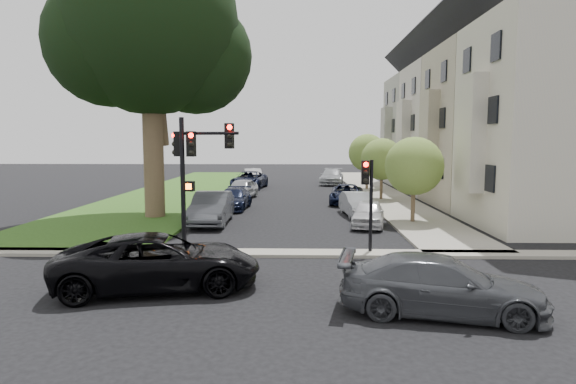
{
  "coord_description": "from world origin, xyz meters",
  "views": [
    {
      "loc": [
        0.47,
        -15.28,
        4.18
      ],
      "look_at": [
        0.0,
        5.0,
        2.0
      ],
      "focal_mm": 30.0,
      "sensor_mm": 36.0,
      "label": 1
    }
  ],
  "objects_px": {
    "car_cross_far": "(441,285)",
    "car_parked_9": "(253,177)",
    "traffic_signal_main": "(193,160)",
    "eucalyptus": "(148,26)",
    "car_parked_4": "(332,177)",
    "car_parked_0": "(368,213)",
    "small_tree_a": "(414,166)",
    "car_parked_7": "(242,189)",
    "car_parked_8": "(249,180)",
    "car_cross_near": "(159,262)",
    "car_parked_5": "(212,208)",
    "car_parked_6": "(234,199)",
    "small_tree_c": "(367,153)",
    "car_parked_1": "(357,204)",
    "traffic_signal_secondary": "(368,189)",
    "small_tree_b": "(382,159)",
    "car_parked_2": "(347,194)"
  },
  "relations": [
    {
      "from": "eucalyptus",
      "to": "car_parked_8",
      "type": "bearing_deg",
      "value": 77.78
    },
    {
      "from": "car_parked_6",
      "to": "car_cross_far",
      "type": "bearing_deg",
      "value": -63.96
    },
    {
      "from": "car_parked_0",
      "to": "car_parked_6",
      "type": "height_order",
      "value": "car_parked_0"
    },
    {
      "from": "car_parked_7",
      "to": "traffic_signal_main",
      "type": "bearing_deg",
      "value": -79.63
    },
    {
      "from": "car_parked_0",
      "to": "car_parked_8",
      "type": "bearing_deg",
      "value": 123.29
    },
    {
      "from": "car_cross_far",
      "to": "car_parked_9",
      "type": "bearing_deg",
      "value": 23.69
    },
    {
      "from": "car_parked_1",
      "to": "car_parked_9",
      "type": "height_order",
      "value": "car_parked_9"
    },
    {
      "from": "car_parked_0",
      "to": "car_parked_2",
      "type": "bearing_deg",
      "value": 101.85
    },
    {
      "from": "car_parked_1",
      "to": "car_cross_near",
      "type": "bearing_deg",
      "value": -124.2
    },
    {
      "from": "small_tree_a",
      "to": "car_cross_near",
      "type": "xyz_separation_m",
      "value": [
        -9.66,
        -10.93,
        -2.12
      ]
    },
    {
      "from": "car_cross_near",
      "to": "car_parked_5",
      "type": "bearing_deg",
      "value": -9.48
    },
    {
      "from": "car_parked_6",
      "to": "car_parked_1",
      "type": "bearing_deg",
      "value": -15.46
    },
    {
      "from": "car_parked_8",
      "to": "car_parked_9",
      "type": "distance_m",
      "value": 4.33
    },
    {
      "from": "eucalyptus",
      "to": "car_parked_1",
      "type": "height_order",
      "value": "eucalyptus"
    },
    {
      "from": "eucalyptus",
      "to": "car_parked_4",
      "type": "xyz_separation_m",
      "value": [
        10.94,
        20.38,
        -9.33
      ]
    },
    {
      "from": "car_parked_2",
      "to": "car_parked_9",
      "type": "height_order",
      "value": "car_parked_9"
    },
    {
      "from": "car_cross_far",
      "to": "car_parked_8",
      "type": "distance_m",
      "value": 31.19
    },
    {
      "from": "small_tree_a",
      "to": "small_tree_b",
      "type": "bearing_deg",
      "value": 90.0
    },
    {
      "from": "small_tree_b",
      "to": "car_cross_near",
      "type": "relative_size",
      "value": 0.77
    },
    {
      "from": "traffic_signal_main",
      "to": "car_parked_2",
      "type": "xyz_separation_m",
      "value": [
        7.04,
        14.21,
        -2.82
      ]
    },
    {
      "from": "traffic_signal_main",
      "to": "car_parked_7",
      "type": "height_order",
      "value": "traffic_signal_main"
    },
    {
      "from": "car_cross_near",
      "to": "car_parked_0",
      "type": "relative_size",
      "value": 1.5
    },
    {
      "from": "car_parked_9",
      "to": "car_parked_0",
      "type": "bearing_deg",
      "value": -81.36
    },
    {
      "from": "small_tree_c",
      "to": "car_parked_9",
      "type": "distance_m",
      "value": 11.69
    },
    {
      "from": "car_parked_5",
      "to": "car_parked_6",
      "type": "relative_size",
      "value": 1.11
    },
    {
      "from": "car_parked_0",
      "to": "traffic_signal_secondary",
      "type": "bearing_deg",
      "value": -88.01
    },
    {
      "from": "car_parked_8",
      "to": "car_parked_9",
      "type": "xyz_separation_m",
      "value": [
        -0.08,
        4.33,
        -0.02
      ]
    },
    {
      "from": "traffic_signal_main",
      "to": "car_parked_8",
      "type": "bearing_deg",
      "value": 91.08
    },
    {
      "from": "car_parked_2",
      "to": "car_parked_8",
      "type": "distance_m",
      "value": 12.37
    },
    {
      "from": "traffic_signal_main",
      "to": "car_cross_far",
      "type": "height_order",
      "value": "traffic_signal_main"
    },
    {
      "from": "car_parked_8",
      "to": "traffic_signal_main",
      "type": "bearing_deg",
      "value": -82.44
    },
    {
      "from": "car_parked_7",
      "to": "car_parked_8",
      "type": "distance_m",
      "value": 7.33
    },
    {
      "from": "car_parked_0",
      "to": "car_parked_1",
      "type": "relative_size",
      "value": 0.94
    },
    {
      "from": "traffic_signal_main",
      "to": "car_cross_far",
      "type": "xyz_separation_m",
      "value": [
        7.3,
        -6.17,
        -2.75
      ]
    },
    {
      "from": "car_parked_5",
      "to": "car_parked_8",
      "type": "height_order",
      "value": "car_parked_5"
    },
    {
      "from": "small_tree_c",
      "to": "traffic_signal_main",
      "type": "distance_m",
      "value": 25.02
    },
    {
      "from": "small_tree_b",
      "to": "car_cross_near",
      "type": "height_order",
      "value": "small_tree_b"
    },
    {
      "from": "car_parked_2",
      "to": "small_tree_b",
      "type": "bearing_deg",
      "value": 41.53
    },
    {
      "from": "traffic_signal_main",
      "to": "traffic_signal_secondary",
      "type": "height_order",
      "value": "traffic_signal_main"
    },
    {
      "from": "car_parked_2",
      "to": "car_parked_4",
      "type": "distance_m",
      "value": 14.12
    },
    {
      "from": "car_cross_near",
      "to": "car_parked_8",
      "type": "bearing_deg",
      "value": -11.09
    },
    {
      "from": "eucalyptus",
      "to": "car_cross_far",
      "type": "xyz_separation_m",
      "value": [
        11.24,
        -14.12,
        -9.37
      ]
    },
    {
      "from": "traffic_signal_secondary",
      "to": "car_parked_9",
      "type": "relative_size",
      "value": 0.78
    },
    {
      "from": "small_tree_a",
      "to": "car_parked_7",
      "type": "relative_size",
      "value": 1.04
    },
    {
      "from": "car_cross_near",
      "to": "car_parked_8",
      "type": "height_order",
      "value": "car_cross_near"
    },
    {
      "from": "small_tree_c",
      "to": "car_parked_2",
      "type": "xyz_separation_m",
      "value": [
        -2.57,
        -8.89,
        -2.5
      ]
    },
    {
      "from": "eucalyptus",
      "to": "car_cross_near",
      "type": "bearing_deg",
      "value": -72.47
    },
    {
      "from": "car_parked_5",
      "to": "car_parked_0",
      "type": "bearing_deg",
      "value": -4.57
    },
    {
      "from": "small_tree_a",
      "to": "car_cross_near",
      "type": "height_order",
      "value": "small_tree_a"
    },
    {
      "from": "car_parked_0",
      "to": "small_tree_a",
      "type": "bearing_deg",
      "value": 28.99
    }
  ]
}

